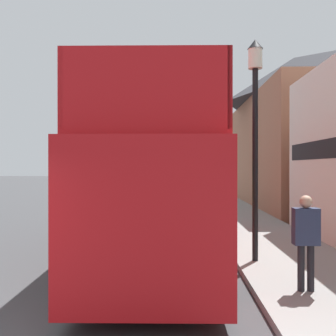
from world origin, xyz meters
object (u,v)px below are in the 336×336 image
parked_car_ahead_of_bus (181,202)px  pedestrian_second (306,233)px  lamp_post_nearest (255,109)px  lamp_post_third (205,151)px  lamp_post_second (220,147)px  tour_bus (158,187)px

parked_car_ahead_of_bus → pedestrian_second: size_ratio=2.58×
pedestrian_second → lamp_post_nearest: lamp_post_nearest is taller
parked_car_ahead_of_bus → pedestrian_second: pedestrian_second is taller
parked_car_ahead_of_bus → lamp_post_third: lamp_post_third is taller
lamp_post_second → pedestrian_second: bearing=-87.8°
tour_bus → lamp_post_third: 14.75m
pedestrian_second → lamp_post_third: size_ratio=0.37×
tour_bus → parked_car_ahead_of_bus: (0.69, 8.14, -1.12)m
tour_bus → lamp_post_second: bearing=69.9°
parked_car_ahead_of_bus → lamp_post_nearest: bearing=-82.9°
pedestrian_second → lamp_post_second: 10.28m
lamp_post_second → tour_bus: bearing=-109.5°
lamp_post_second → lamp_post_third: 7.89m
lamp_post_second → lamp_post_third: size_ratio=0.96×
parked_car_ahead_of_bus → pedestrian_second: 11.79m
lamp_post_nearest → pedestrian_second: bearing=-78.4°
pedestrian_second → lamp_post_third: lamp_post_third is taller
pedestrian_second → lamp_post_third: (-0.51, 17.97, 2.13)m
tour_bus → lamp_post_third: lamp_post_third is taller
lamp_post_third → tour_bus: bearing=-98.7°
pedestrian_second → lamp_post_second: size_ratio=0.38×
parked_car_ahead_of_bus → pedestrian_second: bearing=-82.6°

